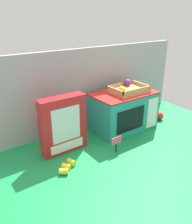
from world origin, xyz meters
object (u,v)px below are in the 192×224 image
Objects in this scene: toy_microwave at (123,111)px; price_sign at (116,142)px; food_groups_crate at (128,89)px; loose_toy_banana at (67,167)px; cookie_set_box at (63,125)px; loose_toy_apple at (159,116)px.

price_sign is (-0.24, -0.22, -0.07)m from toy_microwave.
food_groups_crate reaches higher than loose_toy_banana.
food_groups_crate is 0.41m from price_sign.
loose_toy_banana is (-0.59, -0.19, -0.27)m from food_groups_crate.
cookie_set_box is at bearing 140.90° from price_sign.
cookie_set_box is 0.82m from loose_toy_apple.
cookie_set_box is 0.24m from loose_toy_banana.
toy_microwave is 4.38× the size of price_sign.
food_groups_crate is 2.05× the size of loose_toy_banana.
loose_toy_apple reaches higher than loose_toy_banana.
loose_toy_banana is at bearing -162.07° from food_groups_crate.
price_sign is (-0.27, -0.21, -0.22)m from food_groups_crate.
toy_microwave is 1.29× the size of cookie_set_box.
loose_toy_apple is at bearing 8.68° from loose_toy_banana.
price_sign is 0.32m from loose_toy_banana.
food_groups_crate is 2.48× the size of price_sign.
toy_microwave is 0.61m from loose_toy_banana.
loose_toy_apple is (0.30, -0.06, -0.25)m from food_groups_crate.
loose_toy_banana is (-0.08, -0.17, -0.15)m from cookie_set_box.
food_groups_crate is 0.73× the size of cookie_set_box.
cookie_set_box is at bearing 65.41° from loose_toy_banana.
cookie_set_box reaches higher than price_sign.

